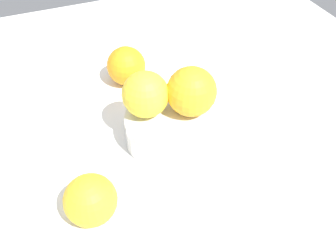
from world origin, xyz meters
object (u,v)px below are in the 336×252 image
orange_loose_0 (91,200)px  orange_in_bowl_0 (145,94)px  orange_in_bowl_1 (192,92)px  orange_loose_1 (126,66)px  fruit_bowl (168,129)px

orange_loose_0 → orange_in_bowl_0: bearing=-45.4°
orange_in_bowl_1 → orange_loose_1: 19.61cm
orange_in_bowl_1 → orange_loose_0: (-9.66, 19.00, -5.58)cm
fruit_bowl → orange_loose_0: 18.01cm
orange_in_bowl_0 → orange_in_bowl_1: orange_in_bowl_1 is taller
orange_in_bowl_0 → orange_in_bowl_1: 7.18cm
orange_in_bowl_0 → orange_loose_1: (15.61, -1.25, -5.20)cm
orange_in_bowl_1 → orange_in_bowl_0: bearing=70.4°
orange_in_bowl_0 → orange_loose_0: bearing=134.6°
orange_loose_1 → fruit_bowl: bearing=-174.9°
orange_in_bowl_1 → fruit_bowl: bearing=88.4°
orange_in_bowl_0 → orange_loose_0: 17.99cm
orange_loose_1 → orange_loose_0: bearing=154.0°
fruit_bowl → orange_in_bowl_0: size_ratio=1.89×
fruit_bowl → orange_in_bowl_0: bearing=51.1°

